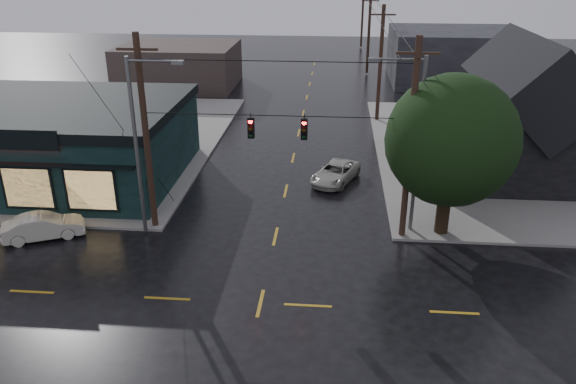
# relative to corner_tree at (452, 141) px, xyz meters

# --- Properties ---
(ground_plane) EXTENTS (160.00, 160.00, 0.00)m
(ground_plane) POSITION_rel_corner_tree_xyz_m (-8.55, -7.00, -5.10)
(ground_plane) COLOR black
(sidewalk_nw) EXTENTS (28.00, 28.00, 0.15)m
(sidewalk_nw) POSITION_rel_corner_tree_xyz_m (-28.55, 13.00, -5.03)
(sidewalk_nw) COLOR gray
(sidewalk_nw) RESTS_ON ground
(sidewalk_ne) EXTENTS (28.00, 28.00, 0.15)m
(sidewalk_ne) POSITION_rel_corner_tree_xyz_m (11.45, 13.00, -5.03)
(sidewalk_ne) COLOR gray
(sidewalk_ne) RESTS_ON ground
(pizza_shop) EXTENTS (16.30, 12.34, 4.90)m
(pizza_shop) POSITION_rel_corner_tree_xyz_m (-23.55, 5.94, -2.55)
(pizza_shop) COLOR black
(pizza_shop) RESTS_ON ground
(ne_building) EXTENTS (12.60, 11.60, 8.75)m
(ne_building) POSITION_rel_corner_tree_xyz_m (6.45, 10.00, -0.63)
(ne_building) COLOR black
(ne_building) RESTS_ON ground
(corner_tree) EXTENTS (6.50, 6.50, 8.23)m
(corner_tree) POSITION_rel_corner_tree_xyz_m (0.00, 0.00, 0.00)
(corner_tree) COLOR black
(corner_tree) RESTS_ON ground
(utility_pole_nw) EXTENTS (2.00, 0.32, 10.15)m
(utility_pole_nw) POSITION_rel_corner_tree_xyz_m (-15.05, -0.50, -5.10)
(utility_pole_nw) COLOR black
(utility_pole_nw) RESTS_ON ground
(utility_pole_ne) EXTENTS (2.00, 0.32, 10.15)m
(utility_pole_ne) POSITION_rel_corner_tree_xyz_m (-2.05, -0.50, -5.10)
(utility_pole_ne) COLOR black
(utility_pole_ne) RESTS_ON ground
(utility_pole_far_a) EXTENTS (2.00, 0.32, 9.65)m
(utility_pole_far_a) POSITION_rel_corner_tree_xyz_m (-2.05, 21.00, -5.10)
(utility_pole_far_a) COLOR black
(utility_pole_far_a) RESTS_ON ground
(utility_pole_far_b) EXTENTS (2.00, 0.32, 9.15)m
(utility_pole_far_b) POSITION_rel_corner_tree_xyz_m (-2.05, 41.00, -5.10)
(utility_pole_far_b) COLOR black
(utility_pole_far_b) RESTS_ON ground
(utility_pole_far_c) EXTENTS (2.00, 0.32, 9.15)m
(utility_pole_far_c) POSITION_rel_corner_tree_xyz_m (-2.05, 61.00, -5.10)
(utility_pole_far_c) COLOR black
(utility_pole_far_c) RESTS_ON ground
(span_signal_assembly) EXTENTS (13.00, 0.48, 1.23)m
(span_signal_assembly) POSITION_rel_corner_tree_xyz_m (-8.46, -0.50, 0.59)
(span_signal_assembly) COLOR black
(span_signal_assembly) RESTS_ON ground
(streetlight_nw) EXTENTS (5.40, 0.30, 9.15)m
(streetlight_nw) POSITION_rel_corner_tree_xyz_m (-15.35, -1.20, -5.10)
(streetlight_nw) COLOR slate
(streetlight_nw) RESTS_ON ground
(streetlight_ne) EXTENTS (5.40, 0.30, 9.15)m
(streetlight_ne) POSITION_rel_corner_tree_xyz_m (-1.55, 0.20, -5.10)
(streetlight_ne) COLOR slate
(streetlight_ne) RESTS_ON ground
(bg_building_west) EXTENTS (12.00, 10.00, 4.40)m
(bg_building_west) POSITION_rel_corner_tree_xyz_m (-22.55, 33.00, -2.90)
(bg_building_west) COLOR #3A2C2A
(bg_building_west) RESTS_ON ground
(bg_building_east) EXTENTS (14.00, 12.00, 5.60)m
(bg_building_east) POSITION_rel_corner_tree_xyz_m (7.45, 38.00, -2.30)
(bg_building_east) COLOR black
(bg_building_east) RESTS_ON ground
(sedan_cream) EXTENTS (4.18, 2.92, 1.31)m
(sedan_cream) POSITION_rel_corner_tree_xyz_m (-20.35, -2.16, -4.45)
(sedan_cream) COLOR beige
(sedan_cream) RESTS_ON ground
(suv_silver) EXTENTS (3.53, 4.81, 1.21)m
(suv_silver) POSITION_rel_corner_tree_xyz_m (-5.52, 6.74, -4.50)
(suv_silver) COLOR #B2AEA5
(suv_silver) RESTS_ON ground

